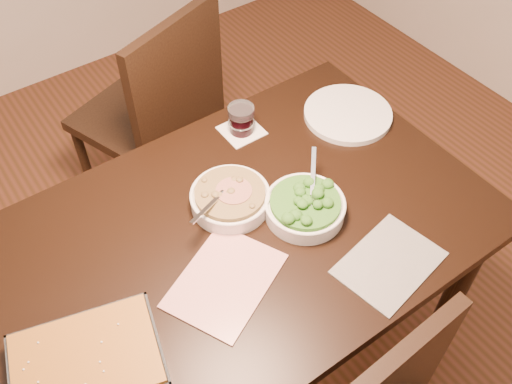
{
  "coord_description": "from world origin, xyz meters",
  "views": [
    {
      "loc": [
        -0.51,
        -0.81,
        2.0
      ],
      "look_at": [
        0.09,
        0.05,
        0.8
      ],
      "focal_mm": 40.0,
      "sensor_mm": 36.0,
      "label": 1
    }
  ],
  "objects_px": {
    "wine_tumbler": "(241,119)",
    "dinner_plate": "(348,114)",
    "broccoli_bowl": "(305,207)",
    "baking_dish": "(87,363)",
    "table": "(240,250)",
    "stew_bowl": "(230,198)",
    "chair_far": "(158,110)"
  },
  "relations": [
    {
      "from": "table",
      "to": "dinner_plate",
      "type": "relative_size",
      "value": 4.86
    },
    {
      "from": "table",
      "to": "chair_far",
      "type": "height_order",
      "value": "chair_far"
    },
    {
      "from": "baking_dish",
      "to": "dinner_plate",
      "type": "height_order",
      "value": "baking_dish"
    },
    {
      "from": "baking_dish",
      "to": "dinner_plate",
      "type": "xyz_separation_m",
      "value": [
        1.06,
        0.32,
        -0.02
      ]
    },
    {
      "from": "broccoli_bowl",
      "to": "chair_far",
      "type": "xyz_separation_m",
      "value": [
        -0.02,
        0.85,
        -0.23
      ]
    },
    {
      "from": "stew_bowl",
      "to": "wine_tumbler",
      "type": "distance_m",
      "value": 0.31
    },
    {
      "from": "wine_tumbler",
      "to": "dinner_plate",
      "type": "height_order",
      "value": "wine_tumbler"
    },
    {
      "from": "stew_bowl",
      "to": "dinner_plate",
      "type": "bearing_deg",
      "value": 10.19
    },
    {
      "from": "broccoli_bowl",
      "to": "baking_dish",
      "type": "relative_size",
      "value": 0.6
    },
    {
      "from": "table",
      "to": "chair_far",
      "type": "distance_m",
      "value": 0.82
    },
    {
      "from": "table",
      "to": "stew_bowl",
      "type": "height_order",
      "value": "stew_bowl"
    },
    {
      "from": "stew_bowl",
      "to": "broccoli_bowl",
      "type": "xyz_separation_m",
      "value": [
        0.15,
        -0.15,
        -0.0
      ]
    },
    {
      "from": "stew_bowl",
      "to": "wine_tumbler",
      "type": "height_order",
      "value": "wine_tumbler"
    },
    {
      "from": "stew_bowl",
      "to": "baking_dish",
      "type": "distance_m",
      "value": 0.58
    },
    {
      "from": "dinner_plate",
      "to": "stew_bowl",
      "type": "bearing_deg",
      "value": -169.81
    },
    {
      "from": "table",
      "to": "wine_tumbler",
      "type": "xyz_separation_m",
      "value": [
        0.23,
        0.33,
        0.15
      ]
    },
    {
      "from": "wine_tumbler",
      "to": "dinner_plate",
      "type": "xyz_separation_m",
      "value": [
        0.33,
        -0.14,
        -0.04
      ]
    },
    {
      "from": "stew_bowl",
      "to": "wine_tumbler",
      "type": "relative_size",
      "value": 2.56
    },
    {
      "from": "table",
      "to": "baking_dish",
      "type": "xyz_separation_m",
      "value": [
        -0.5,
        -0.13,
        0.12
      ]
    },
    {
      "from": "broccoli_bowl",
      "to": "chair_far",
      "type": "bearing_deg",
      "value": 91.66
    },
    {
      "from": "broccoli_bowl",
      "to": "stew_bowl",
      "type": "bearing_deg",
      "value": 135.81
    },
    {
      "from": "broccoli_bowl",
      "to": "chair_far",
      "type": "relative_size",
      "value": 0.23
    },
    {
      "from": "wine_tumbler",
      "to": "broccoli_bowl",
      "type": "bearing_deg",
      "value": -97.33
    },
    {
      "from": "chair_far",
      "to": "stew_bowl",
      "type": "bearing_deg",
      "value": 60.08
    },
    {
      "from": "wine_tumbler",
      "to": "baking_dish",
      "type": "bearing_deg",
      "value": -147.99
    },
    {
      "from": "broccoli_bowl",
      "to": "dinner_plate",
      "type": "xyz_separation_m",
      "value": [
        0.37,
        0.24,
        -0.02
      ]
    },
    {
      "from": "stew_bowl",
      "to": "dinner_plate",
      "type": "relative_size",
      "value": 0.83
    },
    {
      "from": "baking_dish",
      "to": "dinner_plate",
      "type": "relative_size",
      "value": 1.33
    },
    {
      "from": "stew_bowl",
      "to": "baking_dish",
      "type": "height_order",
      "value": "stew_bowl"
    },
    {
      "from": "dinner_plate",
      "to": "broccoli_bowl",
      "type": "bearing_deg",
      "value": -147.18
    },
    {
      "from": "broccoli_bowl",
      "to": "dinner_plate",
      "type": "relative_size",
      "value": 0.79
    },
    {
      "from": "chair_far",
      "to": "wine_tumbler",
      "type": "bearing_deg",
      "value": 79.24
    }
  ]
}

